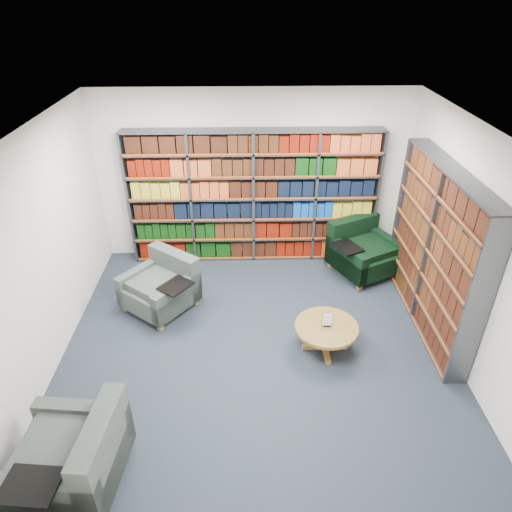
{
  "coord_description": "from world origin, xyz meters",
  "views": [
    {
      "loc": [
        -0.13,
        -4.48,
        4.12
      ],
      "look_at": [
        0.0,
        0.6,
        1.05
      ],
      "focal_mm": 32.0,
      "sensor_mm": 36.0,
      "label": 1
    }
  ],
  "objects_px": {
    "chair_teal_left": "(164,287)",
    "chair_teal_front": "(77,459)",
    "chair_green_right": "(361,251)",
    "coffee_table": "(326,331)"
  },
  "relations": [
    {
      "from": "chair_teal_left",
      "to": "chair_teal_front",
      "type": "relative_size",
      "value": 1.05
    },
    {
      "from": "chair_green_right",
      "to": "chair_teal_front",
      "type": "height_order",
      "value": "chair_teal_front"
    },
    {
      "from": "chair_teal_left",
      "to": "chair_teal_front",
      "type": "height_order",
      "value": "chair_teal_front"
    },
    {
      "from": "chair_teal_left",
      "to": "chair_green_right",
      "type": "xyz_separation_m",
      "value": [
        3.08,
        0.89,
        0.02
      ]
    },
    {
      "from": "chair_green_right",
      "to": "coffee_table",
      "type": "height_order",
      "value": "chair_green_right"
    },
    {
      "from": "chair_teal_left",
      "to": "coffee_table",
      "type": "height_order",
      "value": "chair_teal_left"
    },
    {
      "from": "chair_teal_left",
      "to": "chair_green_right",
      "type": "bearing_deg",
      "value": 16.2
    },
    {
      "from": "chair_teal_front",
      "to": "coffee_table",
      "type": "distance_m",
      "value": 3.14
    },
    {
      "from": "coffee_table",
      "to": "chair_teal_left",
      "type": "bearing_deg",
      "value": 155.43
    },
    {
      "from": "chair_teal_front",
      "to": "coffee_table",
      "type": "relative_size",
      "value": 1.43
    }
  ]
}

